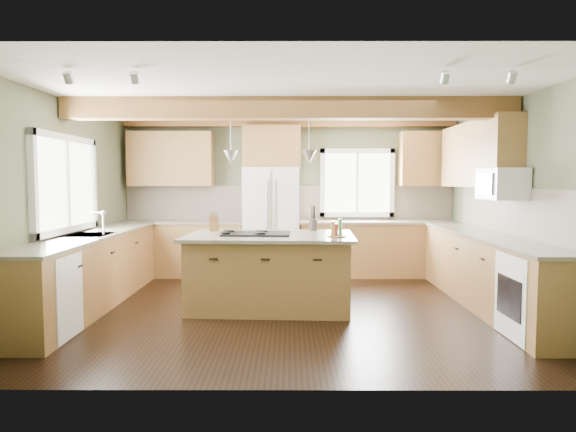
{
  "coord_description": "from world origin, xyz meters",
  "views": [
    {
      "loc": [
        -0.0,
        -6.3,
        1.59
      ],
      "look_at": [
        -0.02,
        0.3,
        1.13
      ],
      "focal_mm": 32.0,
      "sensor_mm": 36.0,
      "label": 1
    }
  ],
  "objects": [
    {
      "name": "backsplash_right",
      "position": [
        2.78,
        0.05,
        1.21
      ],
      "size": [
        0.03,
        3.7,
        0.58
      ],
      "primitive_type": "cube",
      "color": "brown",
      "rests_on": "wall_right"
    },
    {
      "name": "refrigerator",
      "position": [
        -0.3,
        2.12,
        0.9
      ],
      "size": [
        0.9,
        0.74,
        1.8
      ],
      "primitive_type": "cube",
      "color": "white",
      "rests_on": "floor"
    },
    {
      "name": "pendant_left",
      "position": [
        -0.73,
        0.08,
        1.88
      ],
      "size": [
        0.18,
        0.18,
        0.16
      ],
      "primitive_type": "cone",
      "rotation": [
        3.14,
        0.0,
        0.0
      ],
      "color": "#B2B2B7",
      "rests_on": "ceiling"
    },
    {
      "name": "window_back",
      "position": [
        1.15,
        2.48,
        1.55
      ],
      "size": [
        1.1,
        0.04,
        1.0
      ],
      "primitive_type": "cube",
      "color": "white",
      "rests_on": "wall_back"
    },
    {
      "name": "base_cab_left",
      "position": [
        -2.5,
        0.05,
        0.44
      ],
      "size": [
        0.6,
        3.7,
        0.88
      ],
      "primitive_type": "cube",
      "color": "brown",
      "rests_on": "floor"
    },
    {
      "name": "window_left",
      "position": [
        -2.78,
        0.05,
        1.55
      ],
      "size": [
        0.04,
        1.6,
        1.05
      ],
      "primitive_type": "cube",
      "color": "white",
      "rests_on": "wall_left"
    },
    {
      "name": "base_cab_right",
      "position": [
        2.5,
        0.05,
        0.44
      ],
      "size": [
        0.6,
        3.7,
        0.88
      ],
      "primitive_type": "cube",
      "color": "brown",
      "rests_on": "floor"
    },
    {
      "name": "counter_back_left",
      "position": [
        -1.79,
        2.2,
        0.9
      ],
      "size": [
        2.06,
        0.64,
        0.04
      ],
      "primitive_type": "cube",
      "color": "#4A4136",
      "rests_on": "base_cab_back_left"
    },
    {
      "name": "sink",
      "position": [
        -2.5,
        0.05,
        0.91
      ],
      "size": [
        0.5,
        0.65,
        0.03
      ],
      "primitive_type": "cube",
      "color": "#262628",
      "rests_on": "counter_left"
    },
    {
      "name": "pendant_right",
      "position": [
        0.24,
        0.03,
        1.88
      ],
      "size": [
        0.18,
        0.18,
        0.16
      ],
      "primitive_type": "cone",
      "rotation": [
        3.14,
        0.0,
        0.0
      ],
      "color": "#B2B2B7",
      "rests_on": "ceiling"
    },
    {
      "name": "island",
      "position": [
        -0.25,
        0.05,
        0.44
      ],
      "size": [
        1.99,
        1.28,
        0.88
      ],
      "primitive_type": "cube",
      "rotation": [
        0.0,
        0.0,
        -0.05
      ],
      "color": "olive",
      "rests_on": "floor"
    },
    {
      "name": "oven",
      "position": [
        2.49,
        -1.25,
        0.43
      ],
      "size": [
        0.6,
        0.72,
        0.84
      ],
      "primitive_type": "cube",
      "color": "white",
      "rests_on": "floor"
    },
    {
      "name": "upper_cab_back_left",
      "position": [
        -1.99,
        2.33,
        1.95
      ],
      "size": [
        1.4,
        0.35,
        0.9
      ],
      "primitive_type": "cube",
      "color": "brown",
      "rests_on": "wall_back"
    },
    {
      "name": "floor",
      "position": [
        0.0,
        0.0,
        0.0
      ],
      "size": [
        5.6,
        5.6,
        0.0
      ],
      "primitive_type": "plane",
      "color": "black",
      "rests_on": "ground"
    },
    {
      "name": "bottle_tray",
      "position": [
        0.56,
        -0.22,
        1.02
      ],
      "size": [
        0.26,
        0.26,
        0.21
      ],
      "primitive_type": null,
      "rotation": [
        0.0,
        0.0,
        -0.19
      ],
      "color": "brown",
      "rests_on": "island_top"
    },
    {
      "name": "utensil_crock",
      "position": [
        0.32,
        0.57,
        1.0
      ],
      "size": [
        0.14,
        0.14,
        0.15
      ],
      "primitive_type": "cylinder",
      "rotation": [
        0.0,
        0.0,
        -0.22
      ],
      "color": "#403833",
      "rests_on": "island_top"
    },
    {
      "name": "faucet",
      "position": [
        -2.32,
        0.05,
        1.05
      ],
      "size": [
        0.02,
        0.02,
        0.28
      ],
      "primitive_type": "cylinder",
      "color": "#B2B2B7",
      "rests_on": "sink"
    },
    {
      "name": "knife_block",
      "position": [
        -1.01,
        0.48,
        1.02
      ],
      "size": [
        0.14,
        0.11,
        0.2
      ],
      "primitive_type": "cube",
      "rotation": [
        0.0,
        0.0,
        0.17
      ],
      "color": "brown",
      "rests_on": "island_top"
    },
    {
      "name": "counter_right",
      "position": [
        2.5,
        0.05,
        0.9
      ],
      "size": [
        0.64,
        3.74,
        0.04
      ],
      "primitive_type": "cube",
      "color": "#4A4136",
      "rests_on": "base_cab_right"
    },
    {
      "name": "cooktop",
      "position": [
        -0.41,
        0.06,
        0.93
      ],
      "size": [
        0.87,
        0.6,
        0.02
      ],
      "primitive_type": "cube",
      "rotation": [
        0.0,
        0.0,
        -0.05
      ],
      "color": "black",
      "rests_on": "island_top"
    },
    {
      "name": "base_cab_back_right",
      "position": [
        1.49,
        2.2,
        0.44
      ],
      "size": [
        2.62,
        0.6,
        0.88
      ],
      "primitive_type": "cube",
      "color": "brown",
      "rests_on": "floor"
    },
    {
      "name": "upper_cab_back_corner",
      "position": [
        2.3,
        2.33,
        1.95
      ],
      "size": [
        0.9,
        0.35,
        0.9
      ],
      "primitive_type": "cube",
      "color": "brown",
      "rests_on": "wall_back"
    },
    {
      "name": "dishwasher",
      "position": [
        -2.49,
        -1.25,
        0.43
      ],
      "size": [
        0.6,
        0.6,
        0.84
      ],
      "primitive_type": "cube",
      "color": "white",
      "rests_on": "floor"
    },
    {
      "name": "upper_cab_over_fridge",
      "position": [
        -0.3,
        2.33,
        2.15
      ],
      "size": [
        0.96,
        0.35,
        0.7
      ],
      "primitive_type": "cube",
      "color": "brown",
      "rests_on": "wall_back"
    },
    {
      "name": "wall_back",
      "position": [
        0.0,
        2.5,
        1.3
      ],
      "size": [
        5.6,
        0.0,
        5.6
      ],
      "primitive_type": "plane",
      "rotation": [
        1.57,
        0.0,
        0.0
      ],
      "color": "#4F583E",
      "rests_on": "ground"
    },
    {
      "name": "ceiling",
      "position": [
        0.0,
        0.0,
        2.6
      ],
      "size": [
        5.6,
        5.6,
        0.0
      ],
      "primitive_type": "plane",
      "rotation": [
        3.14,
        0.0,
        0.0
      ],
      "color": "silver",
      "rests_on": "wall_back"
    },
    {
      "name": "microwave",
      "position": [
        2.58,
        -0.05,
        1.55
      ],
      "size": [
        0.4,
        0.7,
        0.38
      ],
      "primitive_type": "cube",
      "color": "white",
      "rests_on": "wall_right"
    },
    {
      "name": "soffit_trim",
      "position": [
        0.0,
        2.4,
        2.54
      ],
      "size": [
        5.55,
        0.2,
        0.1
      ],
      "primitive_type": "cube",
      "color": "brown",
      "rests_on": "ceiling"
    },
    {
      "name": "counter_left",
      "position": [
        -2.5,
        0.05,
        0.9
      ],
      "size": [
        0.64,
        3.74,
        0.04
      ],
      "primitive_type": "cube",
      "color": "#4A4136",
      "rests_on": "base_cab_left"
    },
    {
      "name": "counter_back_right",
      "position": [
        1.49,
        2.2,
        0.9
      ],
      "size": [
        2.66,
        0.64,
        0.04
      ],
      "primitive_type": "cube",
      "color": "#4A4136",
      "rests_on": "base_cab_back_right"
    },
    {
      "name": "wall_right",
      "position": [
        2.8,
        0.0,
        1.3
      ],
      "size": [
        0.0,
        5.0,
        5.0
      ],
      "primitive_type": "plane",
      "rotation": [
        1.57,
        0.0,
        -1.57
      ],
      "color": "#4F583E",
      "rests_on": "ground"
    },
    {
      "name": "backsplash_back",
      "position": [
        0.0,
        2.48,
        1.21
      ],
      "size": [
        5.58,
        0.03,
        0.58
      ],
      "primitive_type": "cube",
      "color": "brown",
      "rests_on": "wall_back"
    },
    {
      "name": "base_cab_back_left",
      "position": [
        -1.79,
        2.2,
        0.44
      ],
      "size": [
        2.02,
        0.6,
        0.88
      ],
      "primitive_type": "cube",
      "color": "brown",
      "rests_on": "floor"
    },
    {
      "name": "wall_left",
      "position": [
        -2.8,
        0.0,
        1.3
      ],
      "size": [
        0.0,
        5.0,
        5.0
      ],
      "primitive_type": "plane",
      "rotation": [
        1.57,
        0.0,
        1.57
      ],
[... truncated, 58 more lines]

